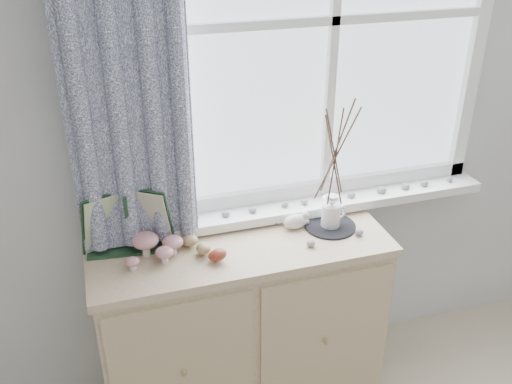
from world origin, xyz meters
TOP-DOWN VIEW (x-y plane):
  - sideboard at (-0.15, 1.75)m, footprint 1.20×0.45m
  - botanical_book at (-0.57, 1.81)m, footprint 0.39×0.17m
  - toadstool_cluster at (-0.49, 1.76)m, footprint 0.23×0.16m
  - wooden_eggs at (-0.30, 1.73)m, footprint 0.14×0.18m
  - songbird_figurine at (0.10, 1.80)m, footprint 0.14×0.07m
  - crocheted_doily at (0.24, 1.77)m, footprint 0.21×0.21m
  - twig_pitcher at (0.24, 1.77)m, footprint 0.26×0.26m
  - sideboard_pebbles at (0.15, 1.75)m, footprint 0.34×0.23m

SIDE VIEW (x-z plane):
  - sideboard at x=-0.15m, z-range 0.00..0.85m
  - crocheted_doily at x=0.24m, z-range 0.85..0.86m
  - sideboard_pebbles at x=0.15m, z-range 0.85..0.87m
  - wooden_eggs at x=-0.30m, z-range 0.84..0.92m
  - songbird_figurine at x=0.10m, z-range 0.85..0.92m
  - toadstool_cluster at x=-0.49m, z-range 0.86..0.95m
  - botanical_book at x=-0.57m, z-range 0.85..1.11m
  - twig_pitcher at x=0.24m, z-range 0.89..1.49m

